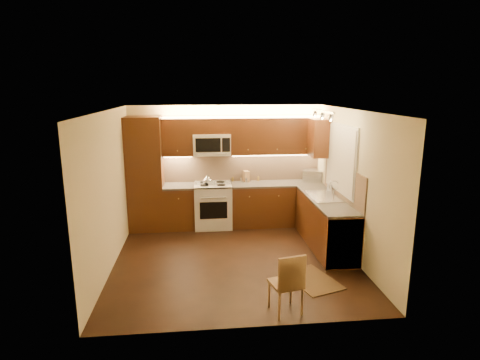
{
  "coord_description": "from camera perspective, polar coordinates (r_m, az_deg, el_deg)",
  "views": [
    {
      "loc": [
        -0.56,
        -6.27,
        2.85
      ],
      "look_at": [
        0.15,
        0.55,
        1.25
      ],
      "focal_mm": 29.73,
      "sensor_mm": 36.0,
      "label": 1
    }
  ],
  "objects": [
    {
      "name": "backsplash_right",
      "position": [
        7.33,
        14.59,
        -0.31
      ],
      "size": [
        0.02,
        2.0,
        0.6
      ],
      "primitive_type": "cube",
      "color": "tan",
      "rests_on": "wall_right"
    },
    {
      "name": "base_cab_back_left",
      "position": [
        8.34,
        -8.66,
        -3.89
      ],
      "size": [
        0.62,
        0.6,
        0.86
      ],
      "primitive_type": "cube",
      "color": "#48220F",
      "rests_on": "floor"
    },
    {
      "name": "base_cab_back_right",
      "position": [
        8.48,
        5.2,
        -3.51
      ],
      "size": [
        1.92,
        0.6,
        0.86
      ],
      "primitive_type": "cube",
      "color": "#48220F",
      "rests_on": "floor"
    },
    {
      "name": "upper_cab_back_left",
      "position": [
        8.16,
        -8.97,
        6.11
      ],
      "size": [
        0.62,
        0.35,
        0.75
      ],
      "primitive_type": "cube",
      "color": "#48220F",
      "rests_on": "wall_back"
    },
    {
      "name": "backsplash_back",
      "position": [
        8.47,
        0.34,
        1.9
      ],
      "size": [
        3.3,
        0.02,
        0.6
      ],
      "primitive_type": "cube",
      "color": "tan",
      "rests_on": "wall_back"
    },
    {
      "name": "wall_left",
      "position": [
        6.63,
        -18.31,
        -1.51
      ],
      "size": [
        0.01,
        4.0,
        2.5
      ],
      "primitive_type": "cube",
      "color": "beige",
      "rests_on": "ground"
    },
    {
      "name": "rug",
      "position": [
        6.3,
        10.32,
        -13.92
      ],
      "size": [
        0.85,
        1.04,
        0.01
      ],
      "primitive_type": "cube",
      "rotation": [
        0.0,
        0.0,
        0.33
      ],
      "color": "black",
      "rests_on": "floor"
    },
    {
      "name": "counter_back_left",
      "position": [
        8.22,
        -8.77,
        -0.89
      ],
      "size": [
        0.62,
        0.6,
        0.04
      ],
      "primitive_type": "cube",
      "color": "#33302E",
      "rests_on": "base_cab_back_left"
    },
    {
      "name": "faucet",
      "position": [
        7.46,
        13.34,
        -1.18
      ],
      "size": [
        0.2,
        0.04,
        0.3
      ],
      "primitive_type": null,
      "color": "silver",
      "rests_on": "counter_right"
    },
    {
      "name": "counter_right",
      "position": [
        7.31,
        12.31,
        -2.81
      ],
      "size": [
        0.6,
        2.0,
        0.04
      ],
      "primitive_type": "cube",
      "color": "#33302E",
      "rests_on": "base_cab_right"
    },
    {
      "name": "spice_jar_a",
      "position": [
        8.36,
        0.92,
        -0.02
      ],
      "size": [
        0.05,
        0.05,
        0.1
      ],
      "primitive_type": "cylinder",
      "rotation": [
        0.0,
        0.0,
        0.05
      ],
      "color": "silver",
      "rests_on": "counter_back_right"
    },
    {
      "name": "toaster_oven",
      "position": [
        8.59,
        10.3,
        0.63
      ],
      "size": [
        0.46,
        0.39,
        0.24
      ],
      "primitive_type": "cube",
      "rotation": [
        0.0,
        0.0,
        -0.22
      ],
      "color": "silver",
      "rests_on": "counter_back_right"
    },
    {
      "name": "window_frame",
      "position": [
        7.38,
        14.33,
        2.98
      ],
      "size": [
        0.03,
        1.44,
        1.24
      ],
      "primitive_type": "cube",
      "color": "silver",
      "rests_on": "wall_right"
    },
    {
      "name": "base_cab_right",
      "position": [
        7.44,
        12.14,
        -6.14
      ],
      "size": [
        0.6,
        2.0,
        0.86
      ],
      "primitive_type": "cube",
      "color": "#48220F",
      "rests_on": "floor"
    },
    {
      "name": "upper_cab_bridge",
      "position": [
        8.13,
        -4.12,
        7.77
      ],
      "size": [
        0.76,
        0.35,
        0.31
      ],
      "primitive_type": "cube",
      "color": "#48220F",
      "rests_on": "wall_back"
    },
    {
      "name": "spice_jar_d",
      "position": [
        8.49,
        2.64,
        0.19
      ],
      "size": [
        0.05,
        0.05,
        0.1
      ],
      "primitive_type": "cylinder",
      "rotation": [
        0.0,
        0.0,
        -0.19
      ],
      "color": "olive",
      "rests_on": "counter_back_right"
    },
    {
      "name": "soap_bottle",
      "position": [
        7.82,
        12.75,
        -0.85
      ],
      "size": [
        0.12,
        0.12,
        0.21
      ],
      "primitive_type": "imported",
      "rotation": [
        0.0,
        0.0,
        -0.4
      ],
      "color": "silver",
      "rests_on": "counter_right"
    },
    {
      "name": "window_blinds",
      "position": [
        7.38,
        14.18,
        2.98
      ],
      "size": [
        0.02,
        1.36,
        1.16
      ],
      "primitive_type": "cube",
      "color": "silver",
      "rests_on": "wall_right"
    },
    {
      "name": "sink",
      "position": [
        7.42,
        11.99,
        -1.79
      ],
      "size": [
        0.52,
        0.86,
        0.15
      ],
      "primitive_type": null,
      "color": "silver",
      "rests_on": "counter_right"
    },
    {
      "name": "dishwasher",
      "position": [
        6.82,
        13.95,
        -8.04
      ],
      "size": [
        0.58,
        0.6,
        0.84
      ],
      "primitive_type": "cube",
      "color": "silver",
      "rests_on": "floor"
    },
    {
      "name": "kettle",
      "position": [
        8.09,
        -4.71,
        0.05
      ],
      "size": [
        0.18,
        0.18,
        0.21
      ],
      "primitive_type": null,
      "rotation": [
        0.0,
        0.0,
        -0.0
      ],
      "color": "silver",
      "rests_on": "stove"
    },
    {
      "name": "floor",
      "position": [
        6.91,
        -0.78,
        -11.23
      ],
      "size": [
        4.0,
        4.0,
        0.01
      ],
      "primitive_type": "cube",
      "color": "black",
      "rests_on": "ground"
    },
    {
      "name": "pantry",
      "position": [
        8.22,
        -13.43,
        0.83
      ],
      "size": [
        0.7,
        0.6,
        2.3
      ],
      "primitive_type": "cube",
      "color": "#48220F",
      "rests_on": "floor"
    },
    {
      "name": "track_light_bar",
      "position": [
        7.01,
        11.76,
        9.68
      ],
      "size": [
        0.04,
        1.2,
        0.03
      ],
      "primitive_type": "cube",
      "color": "silver",
      "rests_on": "ceiling"
    },
    {
      "name": "dining_chair",
      "position": [
        5.28,
        6.58,
        -14.34
      ],
      "size": [
        0.45,
        0.45,
        0.84
      ],
      "primitive_type": null,
      "rotation": [
        0.0,
        0.0,
        0.24
      ],
      "color": "#9A6F45",
      "rests_on": "floor"
    },
    {
      "name": "spice_jar_b",
      "position": [
        8.46,
        -1.04,
        0.12
      ],
      "size": [
        0.06,
        0.06,
        0.09
      ],
      "primitive_type": "cylinder",
      "rotation": [
        0.0,
        0.0,
        0.29
      ],
      "color": "brown",
      "rests_on": "counter_back_right"
    },
    {
      "name": "microwave",
      "position": [
        8.16,
        -4.08,
        5.14
      ],
      "size": [
        0.76,
        0.38,
        0.44
      ],
      "primitive_type": null,
      "color": "silver",
      "rests_on": "wall_back"
    },
    {
      "name": "upper_cab_right_corner",
      "position": [
        8.09,
        11.31,
        5.96
      ],
      "size": [
        0.35,
        0.5,
        0.75
      ],
      "primitive_type": "cube",
      "color": "#48220F",
      "rests_on": "wall_right"
    },
    {
      "name": "wall_front",
      "position": [
        4.59,
        1.44,
        -7.24
      ],
      "size": [
        4.0,
        0.01,
        2.5
      ],
      "primitive_type": "cube",
      "color": "beige",
      "rests_on": "ground"
    },
    {
      "name": "stove",
      "position": [
        8.3,
        -3.9,
        -3.64
      ],
      "size": [
        0.76,
        0.65,
        0.92
      ],
      "primitive_type": null,
      "color": "silver",
      "rests_on": "floor"
    },
    {
      "name": "ceiling",
      "position": [
        6.3,
        -0.85,
        9.96
      ],
      "size": [
        4.0,
        4.0,
        0.01
      ],
      "primitive_type": "cube",
      "color": "beige",
      "rests_on": "ground"
    },
    {
      "name": "spice_jar_c",
      "position": [
        8.4,
        0.17,
        0.05
      ],
      "size": [
        0.05,
        0.05,
        0.1
      ],
      "primitive_type": "cylinder",
      "rotation": [
        0.0,
        0.0,
        0.13
      ],
      "color": "silver",
      "rests_on": "counter_back_right"
    },
    {
      "name": "upper_cab_back_right",
      "position": [
        8.31,
        5.24,
        6.34
      ],
      "size": [
        1.92,
        0.35,
        0.75
      ],
      "primitive_type": "cube",
      "color": "#48220F",
      "rests_on": "wall_back"
    },
    {
      "name": "wall_right",
      "position": [
        6.96,
        15.82,
        -0.66
      ],
      "size": [
        0.01,
        4.0,
        2.5
      ],
      "primitive_type": "cube",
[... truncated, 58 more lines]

